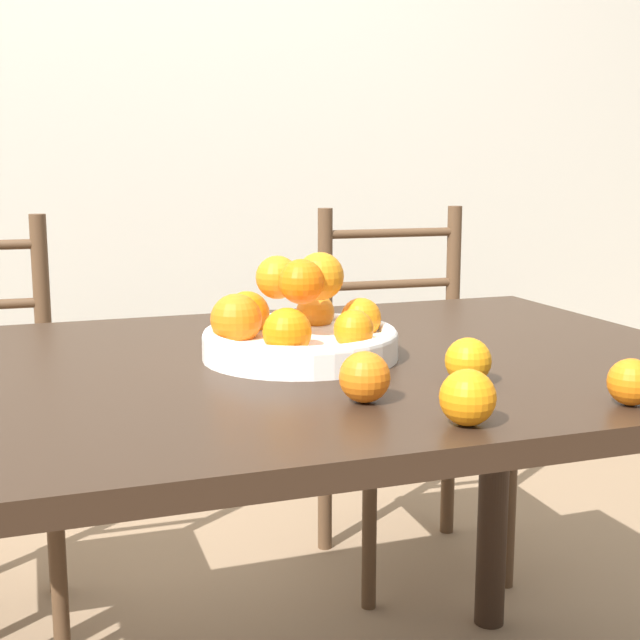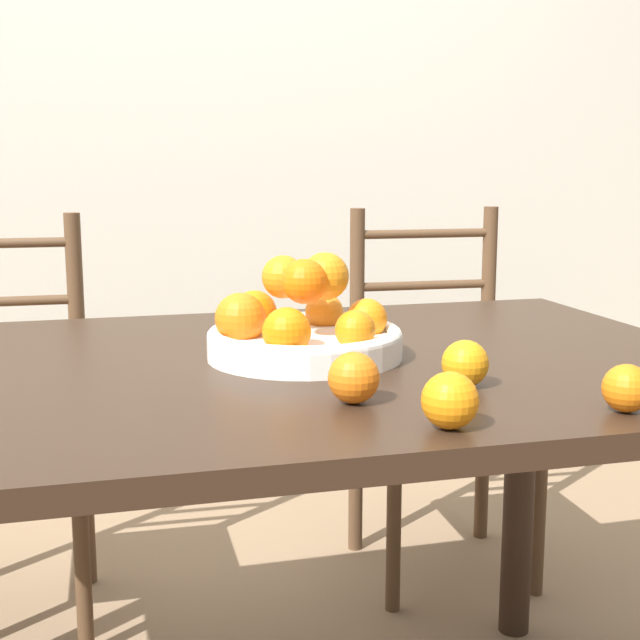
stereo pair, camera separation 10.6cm
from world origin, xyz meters
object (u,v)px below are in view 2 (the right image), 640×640
object	(u,v)px
fruit_bowl	(302,329)
orange_loose_0	(450,400)
orange_loose_3	(627,388)
chair_right	(439,398)
orange_loose_1	(465,364)
orange_loose_2	(354,378)

from	to	relation	value
fruit_bowl	orange_loose_0	xyz separation A→B (m)	(0.08, -0.42, -0.01)
fruit_bowl	orange_loose_0	distance (m)	0.43
orange_loose_3	chair_right	world-z (taller)	chair_right
orange_loose_0	orange_loose_3	size ratio (longest dim) A/B	1.12
orange_loose_3	orange_loose_1	bearing A→B (deg)	130.11
fruit_bowl	orange_loose_2	xyz separation A→B (m)	(-0.00, -0.28, -0.01)
orange_loose_2	chair_right	xyz separation A→B (m)	(0.56, 1.05, -0.34)
orange_loose_0	chair_right	world-z (taller)	chair_right
orange_loose_1	orange_loose_3	world-z (taller)	orange_loose_1
orange_loose_0	orange_loose_3	world-z (taller)	orange_loose_0
fruit_bowl	orange_loose_1	distance (m)	0.30
orange_loose_0	chair_right	size ratio (longest dim) A/B	0.07
orange_loose_1	chair_right	bearing A→B (deg)	68.99
orange_loose_1	orange_loose_0	bearing A→B (deg)	-119.14
orange_loose_2	orange_loose_3	bearing A→B (deg)	-21.86
fruit_bowl	orange_loose_3	distance (m)	0.52
fruit_bowl	orange_loose_3	bearing A→B (deg)	-52.05
orange_loose_2	orange_loose_3	xyz separation A→B (m)	(0.32, -0.13, -0.00)
fruit_bowl	orange_loose_0	bearing A→B (deg)	-79.65
orange_loose_3	fruit_bowl	bearing A→B (deg)	127.95
orange_loose_0	orange_loose_3	bearing A→B (deg)	1.88
fruit_bowl	orange_loose_3	world-z (taller)	fruit_bowl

